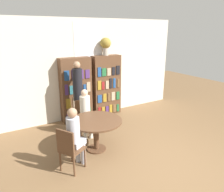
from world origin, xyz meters
name	(u,v)px	position (x,y,z in m)	size (l,w,h in m)	color
ground_plane	(164,169)	(0.00, 0.00, 0.00)	(16.00, 16.00, 0.00)	brown
wall_back	(89,69)	(0.00, 3.43, 1.51)	(6.40, 0.07, 3.00)	beige
bookshelf_left	(76,90)	(-0.52, 3.23, 0.95)	(0.92, 0.34, 1.91)	brown
bookshelf_right	(106,86)	(0.52, 3.23, 0.95)	(0.92, 0.34, 1.91)	brown
flower_vase	(106,44)	(0.51, 3.24, 2.24)	(0.33, 0.33, 0.53)	#B7AD9E
reading_table	(96,125)	(-0.81, 1.36, 0.61)	(1.17, 1.17, 0.74)	brown
chair_near_camera	(69,148)	(-1.62, 0.90, 0.51)	(0.55, 0.55, 0.91)	brown
chair_left_side	(84,115)	(-0.71, 2.27, 0.51)	(0.44, 0.44, 0.91)	brown
seated_reader_left	(86,111)	(-0.73, 2.09, 0.71)	(0.29, 0.38, 1.25)	silver
seated_reader_right	(75,134)	(-1.46, 0.99, 0.72)	(0.40, 0.38, 1.27)	#B2B7C6
librarian_standing	(78,88)	(-0.66, 2.73, 1.13)	(0.26, 0.53, 1.87)	black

